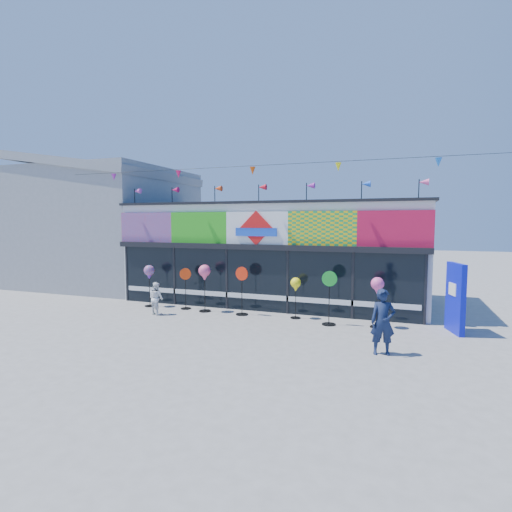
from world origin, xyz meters
The scene contains 13 objects.
ground centered at (0.00, 0.00, 0.00)m, with size 80.00×80.00×0.00m, color slate.
kite_shop centered at (0.00, 5.94, 2.05)m, with size 16.00×5.70×5.31m.
neighbour_building centered at (-10.00, 7.00, 3.20)m, with size 8.18×7.20×6.87m.
blue_sign centered at (6.59, 2.71, 1.06)m, with size 0.45×1.05×2.11m.
spinner_0 centered at (-4.24, 2.75, 1.31)m, with size 0.41×0.41×1.63m.
spinner_1 centered at (-2.67, 2.82, 0.83)m, with size 0.44×0.40×1.57m.
spinner_2 centered at (-1.78, 2.68, 1.40)m, with size 0.44×0.44×1.75m.
spinner_3 centered at (-0.28, 2.66, 0.92)m, with size 0.49×0.44×1.73m.
spinner_4 centered at (1.65, 2.82, 1.14)m, with size 0.36×0.36×1.42m.
spinner_5 centered at (2.88, 2.33, 0.93)m, with size 0.49×0.45×1.75m.
spinner_6 centered at (4.35, 2.52, 1.28)m, with size 0.41×0.41×1.60m.
adult_man centered at (4.64, -0.10, 0.83)m, with size 0.60×0.40×1.66m, color #141F3F.
child centered at (-3.22, 1.69, 0.58)m, with size 0.57×0.33×1.17m, color white.
Camera 1 is at (5.00, -10.40, 3.34)m, focal length 28.00 mm.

